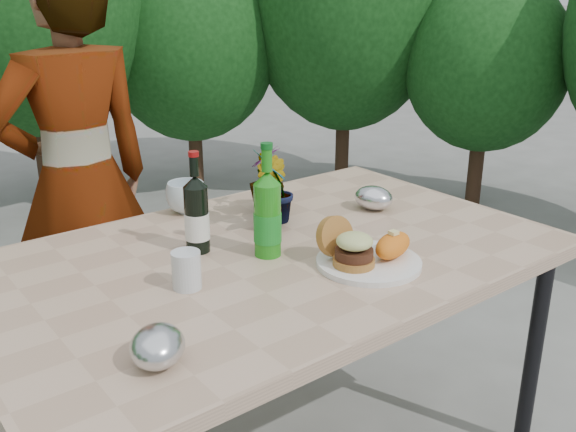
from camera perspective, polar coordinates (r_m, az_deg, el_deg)
patio_table at (r=1.81m, az=-1.55°, el=-4.88°), size 1.60×1.00×0.75m
shrub_hedge at (r=3.32m, az=-16.43°, el=14.51°), size 6.87×5.14×2.29m
dinner_plate at (r=1.72m, az=7.18°, el=-4.11°), size 0.28×0.28×0.01m
burger_stack at (r=1.68m, az=5.47°, el=-2.73°), size 0.11×0.16×0.11m
sweet_potato at (r=1.74m, az=9.30°, el=-2.58°), size 0.17×0.12×0.06m
grilled_veg at (r=1.78m, az=5.51°, el=-2.42°), size 0.08×0.05×0.03m
wine_bottle at (r=1.77m, az=-8.12°, el=0.04°), size 0.07×0.07×0.29m
sparkling_water at (r=1.73m, az=-1.84°, el=0.05°), size 0.08×0.08×0.32m
plastic_cup at (r=1.59m, az=-9.01°, el=-4.77°), size 0.07×0.07×0.09m
seedling_left at (r=1.90m, az=-1.69°, el=2.29°), size 0.14×0.16×0.25m
seedling_mid at (r=1.98m, az=-1.13°, el=2.32°), size 0.14×0.14×0.20m
seedling_right at (r=2.09m, az=-1.92°, el=3.33°), size 0.17×0.17×0.21m
blue_bowl at (r=2.11m, az=-9.05°, el=1.66°), size 0.13×0.13×0.10m
foil_packet_left at (r=1.30m, az=-11.53°, el=-11.26°), size 0.16×0.17×0.08m
foil_packet_right at (r=2.13m, az=7.61°, el=1.61°), size 0.13×0.15×0.08m
person at (r=2.40m, az=-18.09°, el=2.81°), size 0.59×0.40×1.57m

